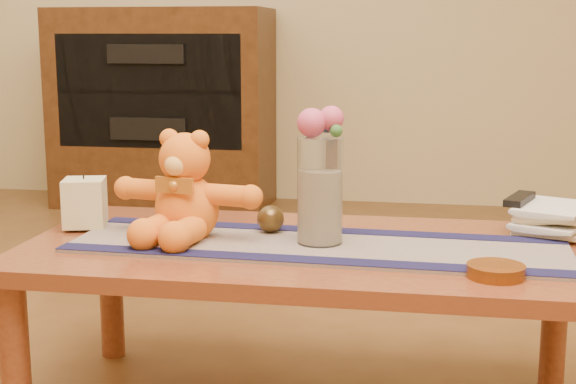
% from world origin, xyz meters
% --- Properties ---
extents(coffee_table_top, '(1.40, 0.70, 0.04)m').
position_xyz_m(coffee_table_top, '(0.00, 0.00, 0.43)').
color(coffee_table_top, '#622B17').
rests_on(coffee_table_top, floor).
extents(table_leg_fl, '(0.07, 0.07, 0.41)m').
position_xyz_m(table_leg_fl, '(-0.64, -0.29, 0.21)').
color(table_leg_fl, '#622B17').
rests_on(table_leg_fl, floor).
extents(table_leg_bl, '(0.07, 0.07, 0.41)m').
position_xyz_m(table_leg_bl, '(-0.64, 0.29, 0.21)').
color(table_leg_bl, '#622B17').
rests_on(table_leg_bl, floor).
extents(table_leg_br, '(0.07, 0.07, 0.41)m').
position_xyz_m(table_leg_br, '(0.64, 0.29, 0.21)').
color(table_leg_br, '#622B17').
rests_on(table_leg_br, floor).
extents(persian_runner, '(1.21, 0.39, 0.01)m').
position_xyz_m(persian_runner, '(0.03, -0.02, 0.45)').
color(persian_runner, '#1F1A4B').
rests_on(persian_runner, coffee_table_top).
extents(runner_border_near, '(1.20, 0.10, 0.00)m').
position_xyz_m(runner_border_near, '(0.02, -0.17, 0.46)').
color(runner_border_near, '#131339').
rests_on(runner_border_near, persian_runner).
extents(runner_border_far, '(1.20, 0.10, 0.00)m').
position_xyz_m(runner_border_far, '(0.03, 0.12, 0.46)').
color(runner_border_far, '#131339').
rests_on(runner_border_far, persian_runner).
extents(teddy_bear, '(0.42, 0.37, 0.25)m').
position_xyz_m(teddy_bear, '(-0.31, 0.00, 0.59)').
color(teddy_bear, orange).
rests_on(teddy_bear, persian_runner).
extents(pillar_candle, '(0.13, 0.13, 0.13)m').
position_xyz_m(pillar_candle, '(-0.61, 0.06, 0.52)').
color(pillar_candle, beige).
rests_on(pillar_candle, persian_runner).
extents(candle_wick, '(0.00, 0.00, 0.01)m').
position_xyz_m(candle_wick, '(-0.61, 0.06, 0.59)').
color(candle_wick, black).
rests_on(candle_wick, pillar_candle).
extents(glass_vase, '(0.11, 0.11, 0.26)m').
position_xyz_m(glass_vase, '(0.03, -0.01, 0.59)').
color(glass_vase, silver).
rests_on(glass_vase, persian_runner).
extents(potpourri_fill, '(0.09, 0.09, 0.18)m').
position_xyz_m(potpourri_fill, '(0.03, -0.01, 0.55)').
color(potpourri_fill, beige).
rests_on(potpourri_fill, glass_vase).
extents(rose_left, '(0.07, 0.07, 0.07)m').
position_xyz_m(rose_left, '(0.01, -0.02, 0.75)').
color(rose_left, '#C9466F').
rests_on(rose_left, glass_vase).
extents(rose_right, '(0.06, 0.06, 0.06)m').
position_xyz_m(rose_right, '(0.06, -0.00, 0.76)').
color(rose_right, '#C9466F').
rests_on(rose_right, glass_vase).
extents(blue_flower_back, '(0.04, 0.04, 0.04)m').
position_xyz_m(blue_flower_back, '(0.04, 0.03, 0.75)').
color(blue_flower_back, '#47619B').
rests_on(blue_flower_back, glass_vase).
extents(blue_flower_side, '(0.04, 0.04, 0.04)m').
position_xyz_m(blue_flower_side, '(0.00, 0.01, 0.74)').
color(blue_flower_side, '#47619B').
rests_on(blue_flower_side, glass_vase).
extents(leaf_sprig, '(0.03, 0.03, 0.03)m').
position_xyz_m(leaf_sprig, '(0.07, -0.03, 0.74)').
color(leaf_sprig, '#33662D').
rests_on(leaf_sprig, glass_vase).
extents(bronze_ball, '(0.07, 0.07, 0.07)m').
position_xyz_m(bronze_ball, '(-0.11, 0.08, 0.49)').
color(bronze_ball, '#4A3618').
rests_on(bronze_ball, persian_runner).
extents(book_bottom, '(0.22, 0.26, 0.02)m').
position_xyz_m(book_bottom, '(0.53, 0.25, 0.46)').
color(book_bottom, beige).
rests_on(book_bottom, coffee_table_top).
extents(book_lower, '(0.24, 0.27, 0.02)m').
position_xyz_m(book_lower, '(0.53, 0.24, 0.48)').
color(book_lower, beige).
rests_on(book_lower, book_bottom).
extents(book_upper, '(0.21, 0.26, 0.02)m').
position_xyz_m(book_upper, '(0.52, 0.25, 0.50)').
color(book_upper, beige).
rests_on(book_upper, book_lower).
extents(book_top, '(0.24, 0.27, 0.02)m').
position_xyz_m(book_top, '(0.53, 0.25, 0.52)').
color(book_top, beige).
rests_on(book_top, book_upper).
extents(tv_remote, '(0.10, 0.17, 0.02)m').
position_xyz_m(tv_remote, '(0.52, 0.24, 0.54)').
color(tv_remote, black).
rests_on(tv_remote, book_top).
extents(amber_dish, '(0.16, 0.16, 0.03)m').
position_xyz_m(amber_dish, '(0.44, -0.21, 0.46)').
color(amber_dish, '#BF5914').
rests_on(amber_dish, coffee_table_top).
extents(media_cabinet, '(1.20, 0.50, 1.10)m').
position_xyz_m(media_cabinet, '(-1.20, 2.48, 0.55)').
color(media_cabinet, '#331B0B').
rests_on(media_cabinet, floor).
extents(cabinet_cavity, '(1.02, 0.03, 0.61)m').
position_xyz_m(cabinet_cavity, '(-1.20, 2.25, 0.66)').
color(cabinet_cavity, black).
rests_on(cabinet_cavity, media_cabinet).
extents(cabinet_shelf, '(1.02, 0.20, 0.02)m').
position_xyz_m(cabinet_shelf, '(-1.20, 2.33, 0.66)').
color(cabinet_shelf, '#331B0B').
rests_on(cabinet_shelf, media_cabinet).
extents(stereo_upper, '(0.42, 0.28, 0.10)m').
position_xyz_m(stereo_upper, '(-1.20, 2.35, 0.86)').
color(stereo_upper, black).
rests_on(stereo_upper, media_cabinet).
extents(stereo_lower, '(0.42, 0.28, 0.12)m').
position_xyz_m(stereo_lower, '(-1.20, 2.35, 0.46)').
color(stereo_lower, black).
rests_on(stereo_lower, media_cabinet).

